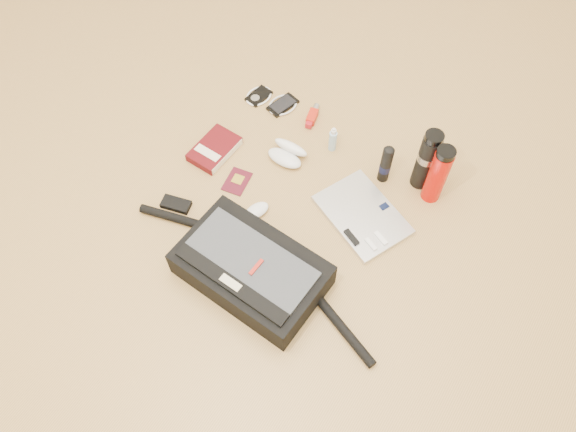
{
  "coord_description": "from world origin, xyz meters",
  "views": [
    {
      "loc": [
        0.54,
        -0.81,
        1.7
      ],
      "look_at": [
        -0.0,
        0.03,
        0.06
      ],
      "focal_mm": 35.0,
      "sensor_mm": 36.0,
      "label": 1
    }
  ],
  "objects_px": {
    "book": "(215,149)",
    "thermos_black": "(427,160)",
    "messenger_bag": "(251,269)",
    "thermos_red": "(438,175)",
    "laptop": "(362,215)"
  },
  "relations": [
    {
      "from": "book",
      "to": "thermos_red",
      "type": "height_order",
      "value": "thermos_red"
    },
    {
      "from": "thermos_red",
      "to": "messenger_bag",
      "type": "bearing_deg",
      "value": -119.99
    },
    {
      "from": "messenger_bag",
      "to": "thermos_black",
      "type": "bearing_deg",
      "value": 68.48
    },
    {
      "from": "thermos_black",
      "to": "thermos_red",
      "type": "xyz_separation_m",
      "value": [
        0.06,
        -0.03,
        -0.01
      ]
    },
    {
      "from": "laptop",
      "to": "thermos_black",
      "type": "bearing_deg",
      "value": 91.23
    },
    {
      "from": "book",
      "to": "thermos_black",
      "type": "relative_size",
      "value": 0.73
    },
    {
      "from": "book",
      "to": "laptop",
      "type": "bearing_deg",
      "value": 6.66
    },
    {
      "from": "book",
      "to": "thermos_black",
      "type": "xyz_separation_m",
      "value": [
        0.72,
        0.3,
        0.12
      ]
    },
    {
      "from": "book",
      "to": "thermos_red",
      "type": "bearing_deg",
      "value": 20.89
    },
    {
      "from": "laptop",
      "to": "thermos_black",
      "type": "height_order",
      "value": "thermos_black"
    },
    {
      "from": "messenger_bag",
      "to": "thermos_black",
      "type": "distance_m",
      "value": 0.72
    },
    {
      "from": "laptop",
      "to": "book",
      "type": "bearing_deg",
      "value": -151.56
    },
    {
      "from": "book",
      "to": "thermos_black",
      "type": "bearing_deg",
      "value": 24.61
    },
    {
      "from": "book",
      "to": "messenger_bag",
      "type": "bearing_deg",
      "value": -38.37
    },
    {
      "from": "laptop",
      "to": "book",
      "type": "relative_size",
      "value": 1.93
    }
  ]
}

